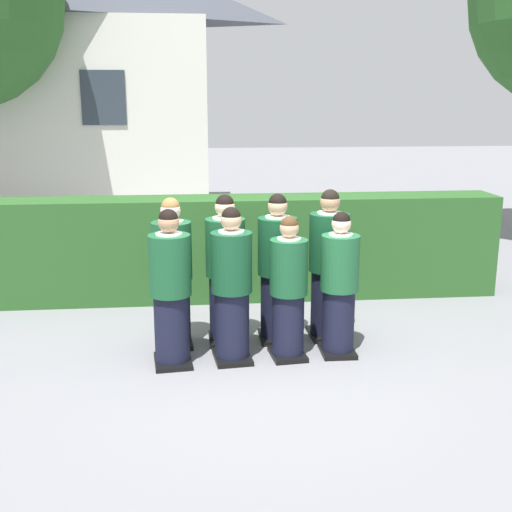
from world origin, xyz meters
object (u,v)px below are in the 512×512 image
Objects in this scene: student_rear_row_2 at (277,271)px; student_rear_row_3 at (328,268)px; student_front_row_3 at (339,288)px; student_rear_row_0 at (173,276)px; student_front_row_0 at (171,292)px; student_front_row_2 at (288,292)px; student_front_row_1 at (232,289)px; student_rear_row_1 at (226,273)px.

student_rear_row_2 is 0.98× the size of student_rear_row_3.
student_rear_row_0 reaches higher than student_front_row_3.
student_front_row_0 reaches higher than student_front_row_2.
student_front_row_1 is at bearing -176.80° from student_front_row_3.
student_front_row_3 is 0.53m from student_rear_row_3.
student_rear_row_0 reaches higher than student_front_row_0.
student_rear_row_0 is at bearing 89.57° from student_front_row_0.
student_front_row_3 is at bearing -22.03° from student_rear_row_1.
student_rear_row_0 is 0.99× the size of student_rear_row_1.
student_front_row_1 is 0.95× the size of student_rear_row_3.
student_rear_row_0 is (0.00, 0.53, 0.02)m from student_front_row_0.
student_rear_row_2 is (0.54, 0.55, 0.02)m from student_front_row_1.
student_rear_row_3 reaches higher than student_front_row_0.
student_rear_row_0 is at bearing -174.62° from student_rear_row_1.
student_front_row_0 is 1.05× the size of student_front_row_3.
student_rear_row_3 is at bearing 19.87° from student_front_row_0.
student_rear_row_1 is 0.98× the size of student_rear_row_3.
student_rear_row_3 reaches higher than student_front_row_1.
student_front_row_0 is 1.07× the size of student_front_row_2.
student_rear_row_1 is at bearing 5.38° from student_rear_row_0.
student_front_row_0 is at bearing -152.79° from student_rear_row_2.
student_front_row_0 is 0.62m from student_front_row_1.
student_front_row_0 is at bearing -134.84° from student_rear_row_1.
student_rear_row_3 is (0.59, 0.03, 0.02)m from student_rear_row_2.
student_front_row_0 is 0.83m from student_rear_row_1.
student_rear_row_0 is 1.75m from student_rear_row_3.
student_front_row_3 is 0.93× the size of student_rear_row_2.
student_front_row_2 is 0.55m from student_front_row_3.
student_rear_row_1 is at bearing 45.16° from student_front_row_0.
student_rear_row_2 reaches higher than student_front_row_3.
student_rear_row_3 is at bearing 3.39° from student_rear_row_2.
student_front_row_1 is 1.14m from student_front_row_3.
student_front_row_3 is at bearing 3.20° from student_front_row_1.
student_rear_row_3 is (1.75, 0.63, 0.04)m from student_front_row_0.
student_front_row_2 is at bearing 1.71° from student_front_row_1.
student_front_row_1 is 0.98× the size of student_rear_row_0.
student_rear_row_2 is (1.16, 0.06, 0.01)m from student_rear_row_0.
student_front_row_2 is at bearing 3.15° from student_front_row_0.
student_rear_row_2 is at bearing -176.61° from student_rear_row_3.
student_front_row_0 is 1.22m from student_front_row_2.
student_rear_row_1 reaches higher than student_front_row_2.
student_front_row_3 is (0.55, 0.05, 0.01)m from student_front_row_2.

